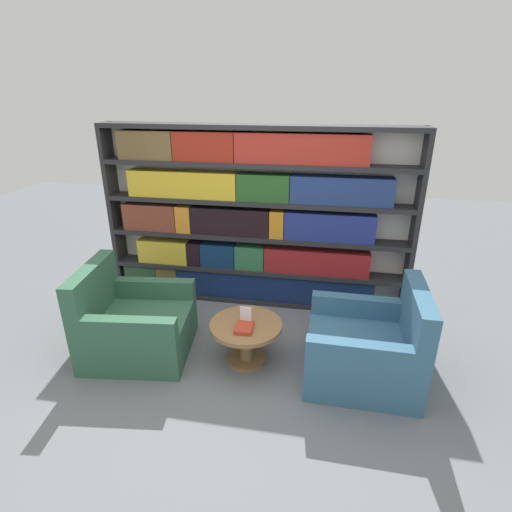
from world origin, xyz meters
name	(u,v)px	position (x,y,z in m)	size (l,w,h in m)	color
ground_plane	(226,379)	(0.00, 0.00, 0.00)	(14.00, 14.00, 0.00)	slate
bookshelf	(251,220)	(-0.05, 1.50, 1.00)	(3.44, 0.30, 2.04)	silver
armchair_left	(134,325)	(-0.97, 0.26, 0.29)	(1.04, 0.98, 0.88)	#336047
armchair_right	(368,349)	(1.21, 0.27, 0.29)	(0.95, 0.88, 0.88)	#386684
coffee_table	(246,334)	(0.12, 0.30, 0.29)	(0.66, 0.66, 0.40)	olive
table_sign	(246,317)	(0.12, 0.30, 0.48)	(0.10, 0.06, 0.17)	black
stray_book	(244,328)	(0.13, 0.20, 0.42)	(0.16, 0.21, 0.04)	#B73823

